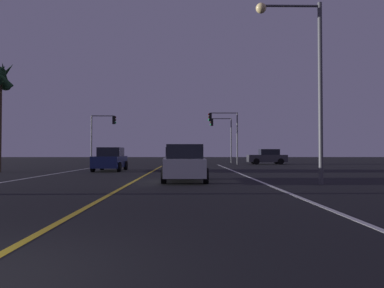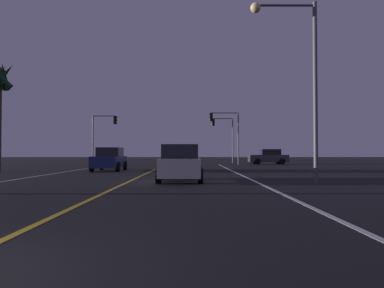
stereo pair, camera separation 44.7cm
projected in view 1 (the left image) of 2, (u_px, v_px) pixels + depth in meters
The scene contains 12 objects.
lane_edge_right at pixel (253, 179), 18.59m from camera, with size 0.16×41.96×0.01m, color silver.
lane_edge_left at pixel (23, 179), 18.43m from camera, with size 0.16×41.96×0.01m, color silver.
lane_center_divider at pixel (139, 179), 18.51m from camera, with size 0.16×41.96×0.01m, color gold.
car_oncoming at pixel (110, 160), 26.53m from camera, with size 2.02×4.30×1.70m.
car_ahead_far at pixel (178, 160), 26.05m from camera, with size 2.02×4.30×1.70m.
car_crossing_side at pixel (267, 157), 41.19m from camera, with size 4.30×2.02×1.70m.
car_lead_same_lane at pixel (185, 164), 16.96m from camera, with size 2.02×4.30×1.70m.
traffic_light_near_right at pixel (224, 126), 40.17m from camera, with size 3.28×0.36×5.72m.
traffic_light_near_left at pixel (103, 128), 39.99m from camera, with size 2.76×0.36×5.39m.
traffic_light_far_right at pixel (221, 130), 45.67m from camera, with size 2.73×0.36×5.61m.
street_lamp_right_near at pixel (304, 67), 15.31m from camera, with size 2.79×0.44×7.65m.
palm_tree_left_mid at pixel (0, 83), 24.95m from camera, with size 2.33×2.15×7.62m.
Camera 1 is at (2.45, -3.60, 1.35)m, focal length 34.24 mm.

